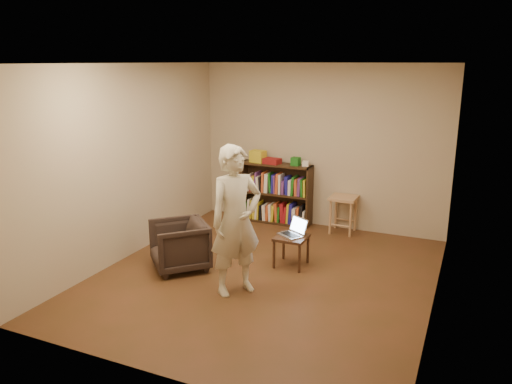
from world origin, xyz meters
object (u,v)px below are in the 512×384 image
at_px(armchair, 180,245).
at_px(bookshelf, 276,197).
at_px(stool, 343,204).
at_px(side_table, 291,241).
at_px(laptop, 294,231).
at_px(person, 236,221).

bearing_deg(armchair, bookshelf, 124.40).
distance_m(stool, side_table, 1.60).
xyz_separation_m(side_table, laptop, (0.01, 0.06, 0.12)).
distance_m(bookshelf, armchair, 2.35).
bearing_deg(laptop, armchair, -119.53).
bearing_deg(bookshelf, side_table, -61.90).
height_order(laptop, person, person).
relative_size(armchair, laptop, 1.68).
xyz_separation_m(stool, laptop, (-0.27, -1.51, -0.01)).
bearing_deg(laptop, bookshelf, 150.35).
height_order(bookshelf, side_table, bookshelf).
bearing_deg(person, laptop, 18.32).
xyz_separation_m(armchair, laptop, (1.30, 0.73, 0.15)).
distance_m(stool, person, 2.65).
xyz_separation_m(stool, side_table, (-0.28, -1.57, -0.13)).
relative_size(side_table, person, 0.24).
xyz_separation_m(armchair, person, (0.97, -0.30, 0.55)).
bearing_deg(bookshelf, armchair, -100.28).
height_order(side_table, laptop, laptop).
xyz_separation_m(stool, armchair, (-1.58, -2.24, -0.16)).
height_order(bookshelf, laptop, bookshelf).
distance_m(side_table, person, 1.15).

